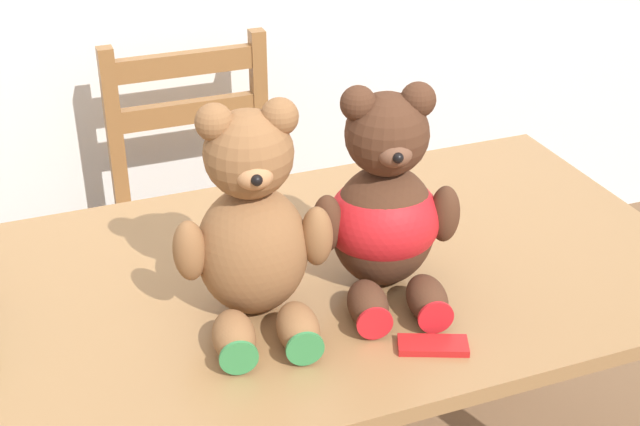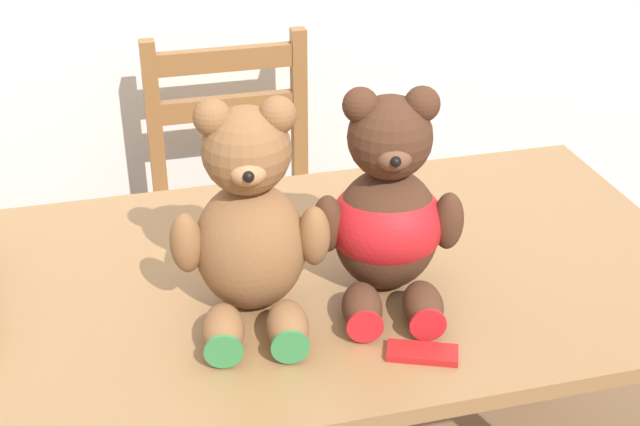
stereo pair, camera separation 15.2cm
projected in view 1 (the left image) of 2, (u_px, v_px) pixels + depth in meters
dining_table at (280, 318)px, 1.69m from camera, size 1.58×0.81×0.71m
wooden_chair_behind at (208, 217)px, 2.38m from camera, size 0.44×0.43×0.90m
teddy_bear_left at (253, 229)px, 1.47m from camera, size 0.27×0.29×0.39m
teddy_bear_right at (385, 210)px, 1.56m from camera, size 0.27×0.30×0.38m
chocolate_bar at (433, 345)px, 1.46m from camera, size 0.12×0.09×0.01m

